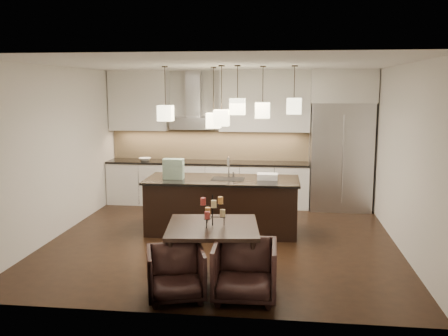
# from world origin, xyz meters

# --- Properties ---
(floor) EXTENTS (5.50, 5.50, 0.02)m
(floor) POSITION_xyz_m (0.00, 0.00, -0.01)
(floor) COLOR black
(floor) RESTS_ON ground
(ceiling) EXTENTS (5.50, 5.50, 0.02)m
(ceiling) POSITION_xyz_m (0.00, 0.00, 2.81)
(ceiling) COLOR white
(ceiling) RESTS_ON wall_back
(wall_back) EXTENTS (5.50, 0.02, 2.80)m
(wall_back) POSITION_xyz_m (0.00, 2.76, 1.40)
(wall_back) COLOR silver
(wall_back) RESTS_ON ground
(wall_front) EXTENTS (5.50, 0.02, 2.80)m
(wall_front) POSITION_xyz_m (0.00, -2.76, 1.40)
(wall_front) COLOR silver
(wall_front) RESTS_ON ground
(wall_left) EXTENTS (0.02, 5.50, 2.80)m
(wall_left) POSITION_xyz_m (-2.76, 0.00, 1.40)
(wall_left) COLOR silver
(wall_left) RESTS_ON ground
(wall_right) EXTENTS (0.02, 5.50, 2.80)m
(wall_right) POSITION_xyz_m (2.76, 0.00, 1.40)
(wall_right) COLOR silver
(wall_right) RESTS_ON ground
(refrigerator) EXTENTS (1.20, 0.72, 2.15)m
(refrigerator) POSITION_xyz_m (2.10, 2.38, 1.07)
(refrigerator) COLOR #B7B7BA
(refrigerator) RESTS_ON floor
(fridge_panel) EXTENTS (1.26, 0.72, 0.65)m
(fridge_panel) POSITION_xyz_m (2.10, 2.38, 2.47)
(fridge_panel) COLOR silver
(fridge_panel) RESTS_ON refrigerator
(lower_cabinets) EXTENTS (4.21, 0.62, 0.88)m
(lower_cabinets) POSITION_xyz_m (-0.62, 2.43, 0.44)
(lower_cabinets) COLOR silver
(lower_cabinets) RESTS_ON floor
(countertop) EXTENTS (4.21, 0.66, 0.04)m
(countertop) POSITION_xyz_m (-0.62, 2.43, 0.90)
(countertop) COLOR black
(countertop) RESTS_ON lower_cabinets
(backsplash) EXTENTS (4.21, 0.02, 0.63)m
(backsplash) POSITION_xyz_m (-0.62, 2.73, 1.24)
(backsplash) COLOR #D2B483
(backsplash) RESTS_ON countertop
(upper_cab_left) EXTENTS (1.25, 0.35, 1.25)m
(upper_cab_left) POSITION_xyz_m (-2.10, 2.57, 2.17)
(upper_cab_left) COLOR silver
(upper_cab_left) RESTS_ON wall_back
(upper_cab_right) EXTENTS (1.85, 0.35, 1.25)m
(upper_cab_right) POSITION_xyz_m (0.55, 2.57, 2.17)
(upper_cab_right) COLOR silver
(upper_cab_right) RESTS_ON wall_back
(hood_canopy) EXTENTS (0.90, 0.52, 0.24)m
(hood_canopy) POSITION_xyz_m (-0.93, 2.48, 1.72)
(hood_canopy) COLOR #B7B7BA
(hood_canopy) RESTS_ON wall_back
(hood_chimney) EXTENTS (0.30, 0.28, 0.96)m
(hood_chimney) POSITION_xyz_m (-0.93, 2.59, 2.32)
(hood_chimney) COLOR #B7B7BA
(hood_chimney) RESTS_ON hood_canopy
(fruit_bowl) EXTENTS (0.31, 0.31, 0.06)m
(fruit_bowl) POSITION_xyz_m (-1.95, 2.38, 0.95)
(fruit_bowl) COLOR silver
(fruit_bowl) RESTS_ON countertop
(island_body) EXTENTS (2.52, 1.03, 0.88)m
(island_body) POSITION_xyz_m (-0.06, 0.47, 0.44)
(island_body) COLOR black
(island_body) RESTS_ON floor
(island_top) EXTENTS (2.60, 1.12, 0.04)m
(island_top) POSITION_xyz_m (-0.06, 0.47, 0.90)
(island_top) COLOR black
(island_top) RESTS_ON island_body
(faucet) EXTENTS (0.10, 0.24, 0.38)m
(faucet) POSITION_xyz_m (0.04, 0.57, 1.11)
(faucet) COLOR silver
(faucet) RESTS_ON island_top
(tote_bag) EXTENTS (0.34, 0.18, 0.34)m
(tote_bag) POSITION_xyz_m (-0.88, 0.36, 1.09)
(tote_bag) COLOR #154728
(tote_bag) RESTS_ON island_top
(food_container) EXTENTS (0.34, 0.24, 0.10)m
(food_container) POSITION_xyz_m (0.70, 0.49, 0.97)
(food_container) COLOR silver
(food_container) RESTS_ON island_top
(dining_table) EXTENTS (1.28, 1.28, 0.69)m
(dining_table) POSITION_xyz_m (0.07, -1.61, 0.35)
(dining_table) COLOR black
(dining_table) RESTS_ON floor
(candelabra) EXTENTS (0.37, 0.37, 0.41)m
(candelabra) POSITION_xyz_m (0.07, -1.61, 0.89)
(candelabra) COLOR black
(candelabra) RESTS_ON dining_table
(candle_a) EXTENTS (0.08, 0.08, 0.09)m
(candle_a) POSITION_xyz_m (0.20, -1.60, 0.86)
(candle_a) COLOR #D7BF83
(candle_a) RESTS_ON candelabra
(candle_b) EXTENTS (0.08, 0.08, 0.09)m
(candle_b) POSITION_xyz_m (-0.00, -1.51, 0.86)
(candle_b) COLOR #D08B41
(candle_b) RESTS_ON candelabra
(candle_c) EXTENTS (0.08, 0.08, 0.09)m
(candle_c) POSITION_xyz_m (0.02, -1.73, 0.86)
(candle_c) COLOR maroon
(candle_c) RESTS_ON candelabra
(candle_d) EXTENTS (0.08, 0.08, 0.09)m
(candle_d) POSITION_xyz_m (0.17, -1.52, 1.00)
(candle_d) COLOR #D08B41
(candle_d) RESTS_ON candelabra
(candle_e) EXTENTS (0.08, 0.08, 0.09)m
(candle_e) POSITION_xyz_m (-0.05, -1.61, 1.00)
(candle_e) COLOR maroon
(candle_e) RESTS_ON candelabra
(candle_f) EXTENTS (0.08, 0.08, 0.09)m
(candle_f) POSITION_xyz_m (0.11, -1.73, 1.00)
(candle_f) COLOR #D7BF83
(candle_f) RESTS_ON candelabra
(armchair_left) EXTENTS (0.82, 0.83, 0.61)m
(armchair_left) POSITION_xyz_m (-0.25, -2.35, 0.31)
(armchair_left) COLOR black
(armchair_left) RESTS_ON floor
(armchair_right) EXTENTS (0.75, 0.77, 0.68)m
(armchair_right) POSITION_xyz_m (0.54, -2.25, 0.34)
(armchair_right) COLOR black
(armchair_right) RESTS_ON floor
(pendant_a) EXTENTS (0.24, 0.24, 0.26)m
(pendant_a) POSITION_xyz_m (-1.02, 0.45, 2.02)
(pendant_a) COLOR #FFF4C0
(pendant_a) RESTS_ON ceiling
(pendant_b) EXTENTS (0.24, 0.24, 0.26)m
(pendant_b) POSITION_xyz_m (-0.26, 0.86, 1.88)
(pendant_b) COLOR #FFF4C0
(pendant_b) RESTS_ON ceiling
(pendant_c) EXTENTS (0.24, 0.24, 0.26)m
(pendant_c) POSITION_xyz_m (0.21, 0.30, 2.14)
(pendant_c) COLOR #FFF4C0
(pendant_c) RESTS_ON ceiling
(pendant_d) EXTENTS (0.24, 0.24, 0.26)m
(pendant_d) POSITION_xyz_m (0.60, 0.60, 2.07)
(pendant_d) COLOR #FFF4C0
(pendant_d) RESTS_ON ceiling
(pendant_e) EXTENTS (0.24, 0.24, 0.26)m
(pendant_e) POSITION_xyz_m (1.11, 0.48, 2.15)
(pendant_e) COLOR #FFF4C0
(pendant_e) RESTS_ON ceiling
(pendant_f) EXTENTS (0.24, 0.24, 0.26)m
(pendant_f) POSITION_xyz_m (-0.05, 0.27, 1.96)
(pendant_f) COLOR #FFF4C0
(pendant_f) RESTS_ON ceiling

